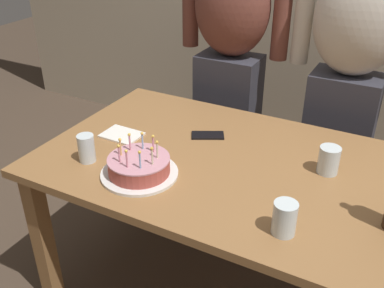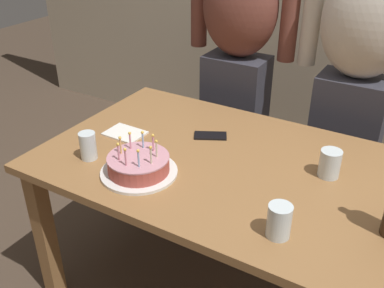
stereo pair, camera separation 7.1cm
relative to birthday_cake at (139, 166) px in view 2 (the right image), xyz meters
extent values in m
cube|color=olive|center=(0.25, 0.25, -0.05)|extent=(1.50, 0.96, 0.03)
cube|color=olive|center=(-0.43, -0.16, -0.42)|extent=(0.07, 0.07, 0.70)
cube|color=olive|center=(-0.43, 0.66, -0.42)|extent=(0.07, 0.07, 0.70)
cylinder|color=white|center=(0.00, 0.00, -0.03)|extent=(0.30, 0.30, 0.01)
cylinder|color=#B24C42|center=(0.00, 0.00, 0.00)|extent=(0.24, 0.24, 0.06)
cylinder|color=#D18E9E|center=(0.00, 0.00, 0.04)|extent=(0.24, 0.24, 0.01)
cylinder|color=beige|center=(0.06, 0.04, 0.07)|extent=(0.01, 0.01, 0.06)
sphere|color=#F9C64C|center=(0.06, 0.04, 0.11)|extent=(0.01, 0.01, 0.01)
cylinder|color=pink|center=(0.02, 0.07, 0.07)|extent=(0.01, 0.01, 0.06)
sphere|color=#F9C64C|center=(0.02, 0.07, 0.11)|extent=(0.01, 0.01, 0.01)
cylinder|color=#93B7DB|center=(-0.02, 0.07, 0.07)|extent=(0.01, 0.01, 0.06)
sphere|color=#F9C64C|center=(-0.02, 0.07, 0.11)|extent=(0.01, 0.01, 0.01)
cylinder|color=pink|center=(-0.06, 0.04, 0.07)|extent=(0.01, 0.01, 0.06)
sphere|color=#F9C64C|center=(-0.06, 0.04, 0.11)|extent=(0.01, 0.01, 0.01)
cylinder|color=#EAB266|center=(-0.07, -0.01, 0.07)|extent=(0.01, 0.01, 0.06)
sphere|color=#F9C64C|center=(-0.07, -0.01, 0.11)|extent=(0.01, 0.01, 0.01)
cylinder|color=pink|center=(-0.05, -0.05, 0.07)|extent=(0.01, 0.01, 0.06)
sphere|color=#F9C64C|center=(-0.05, -0.05, 0.11)|extent=(0.01, 0.01, 0.01)
cylinder|color=pink|center=(0.00, -0.07, 0.07)|extent=(0.01, 0.01, 0.06)
sphere|color=#F9C64C|center=(0.00, -0.07, 0.11)|extent=(0.01, 0.01, 0.01)
cylinder|color=#93B7DB|center=(0.05, -0.05, 0.07)|extent=(0.01, 0.01, 0.06)
sphere|color=#F9C64C|center=(0.05, -0.05, 0.11)|extent=(0.01, 0.01, 0.01)
cylinder|color=beige|center=(0.07, -0.01, 0.07)|extent=(0.01, 0.01, 0.06)
sphere|color=#F9C64C|center=(0.07, -0.01, 0.11)|extent=(0.01, 0.01, 0.01)
cylinder|color=silver|center=(-0.24, -0.01, 0.02)|extent=(0.07, 0.07, 0.12)
cylinder|color=silver|center=(0.59, -0.06, 0.02)|extent=(0.08, 0.08, 0.11)
cylinder|color=silver|center=(0.63, 0.36, 0.02)|extent=(0.08, 0.08, 0.11)
cube|color=black|center=(0.09, 0.41, -0.03)|extent=(0.16, 0.13, 0.01)
cube|color=white|center=(-0.25, 0.23, -0.03)|extent=(0.18, 0.13, 0.01)
cube|color=#33333D|center=(-0.06, 0.99, -0.32)|extent=(0.34, 0.23, 0.92)
ellipsoid|color=brown|center=(-0.06, 0.99, 0.40)|extent=(0.41, 0.27, 0.52)
cylinder|color=brown|center=(0.20, 1.02, 0.38)|extent=(0.09, 0.09, 0.44)
cylinder|color=brown|center=(-0.32, 1.02, 0.38)|extent=(0.09, 0.09, 0.44)
cube|color=#33333D|center=(0.56, 0.99, -0.32)|extent=(0.34, 0.23, 0.92)
ellipsoid|color=beige|center=(0.56, 0.99, 0.40)|extent=(0.41, 0.27, 0.52)
cylinder|color=beige|center=(0.30, 1.02, 0.38)|extent=(0.09, 0.09, 0.44)
camera|label=1|loc=(0.85, -1.16, 0.90)|focal=41.29mm
camera|label=2|loc=(0.91, -1.13, 0.90)|focal=41.29mm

